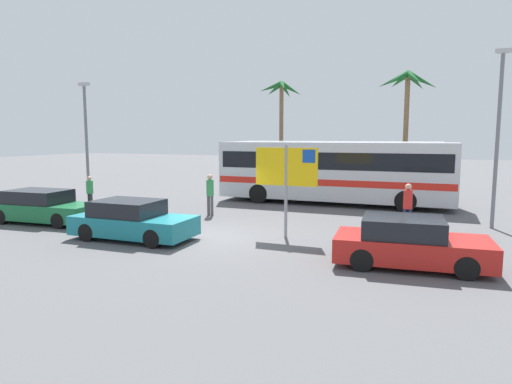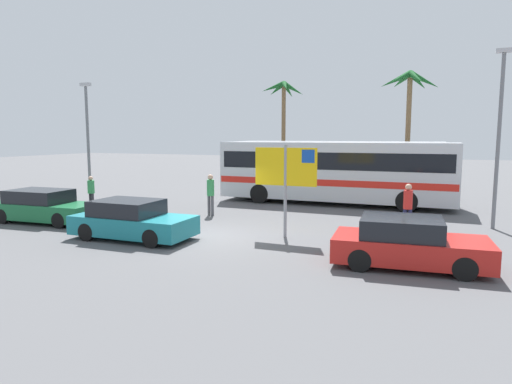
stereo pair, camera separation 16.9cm
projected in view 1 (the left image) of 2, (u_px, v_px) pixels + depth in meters
name	position (u px, v px, depth m)	size (l,w,h in m)	color
ground	(207.00, 237.00, 15.62)	(120.00, 120.00, 0.00)	#565659
bus_front_coach	(333.00, 170.00, 22.95)	(11.78, 2.53, 3.17)	silver
bus_rear_coach	(335.00, 165.00, 26.48)	(11.78, 2.53, 3.17)	silver
ferry_sign	(287.00, 170.00, 15.30)	(2.20, 0.11, 3.20)	gray
car_teal	(132.00, 221.00, 15.24)	(4.16, 1.88, 1.32)	#19757F
car_green	(43.00, 207.00, 18.13)	(4.63, 2.04, 1.32)	#196638
car_red	(409.00, 243.00, 12.05)	(4.16, 2.20, 1.32)	red
pedestrian_by_bus	(408.00, 203.00, 16.30)	(0.32, 0.32, 1.78)	#1E2347
pedestrian_crossing_lot	(210.00, 191.00, 19.66)	(0.32, 0.32, 1.83)	#4C4C51
pedestrian_near_sign	(90.00, 190.00, 21.32)	(0.32, 0.32, 1.60)	#2D2D33
lamp_post_left_side	(498.00, 132.00, 16.63)	(0.56, 0.20, 6.64)	slate
lamp_post_right_side	(86.00, 139.00, 22.02)	(0.56, 0.20, 6.06)	slate
palm_tree_seaside	(281.00, 102.00, 35.20)	(3.34, 3.38, 7.76)	brown
palm_tree_inland	(407.00, 93.00, 28.73)	(3.80, 3.59, 7.64)	brown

